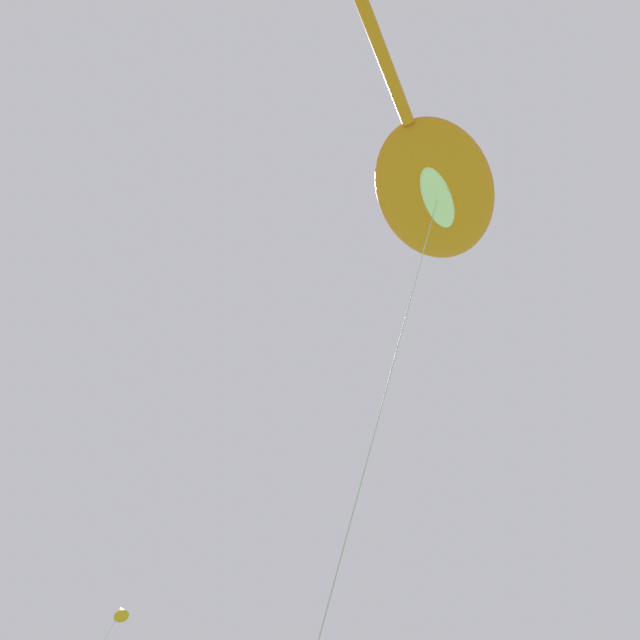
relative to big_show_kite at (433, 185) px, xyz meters
name	(u,v)px	position (x,y,z in m)	size (l,w,h in m)	color
big_show_kite	(433,185)	(0.00, 0.00, 0.00)	(11.49, 7.18, 20.50)	orange
small_kite_delta_white	(118,616)	(10.08, 16.09, -5.25)	(2.73, 4.09, 15.24)	orange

